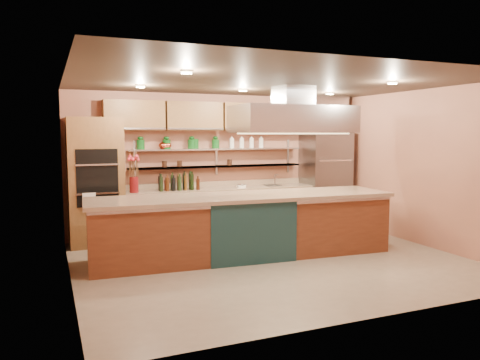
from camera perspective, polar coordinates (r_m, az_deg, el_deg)
name	(u,v)px	position (r m, az deg, el deg)	size (l,w,h in m)	color
floor	(272,261)	(7.55, 3.91, -9.88)	(6.00, 5.00, 0.02)	gray
ceiling	(273,82)	(7.32, 4.06, 11.83)	(6.00, 5.00, 0.02)	black
wall_back	(218,164)	(9.60, -2.68, 2.02)	(6.00, 0.04, 2.80)	#A8694F
wall_front	(377,192)	(5.20, 16.36, -1.37)	(6.00, 0.04, 2.80)	#A8694F
wall_left	(68,181)	(6.55, -20.24, -0.07)	(0.04, 5.00, 2.80)	#A8694F
wall_right	(422,168)	(9.04, 21.27, 1.40)	(0.04, 5.00, 2.80)	#A8694F
oven_stack	(96,182)	(8.77, -17.17, -0.22)	(0.95, 0.64, 2.30)	brown
refrigerator	(325,178)	(10.35, 10.36, 0.26)	(0.95, 0.72, 2.10)	slate
back_counter	(221,211)	(9.41, -2.32, -3.79)	(3.84, 0.64, 0.93)	tan
wall_shelf_lower	(218,166)	(9.46, -2.69, 1.66)	(3.60, 0.26, 0.03)	silver
wall_shelf_upper	(218,149)	(9.44, -2.70, 3.78)	(3.60, 0.26, 0.03)	silver
upper_cabinets	(221,117)	(9.41, -2.33, 7.73)	(4.60, 0.36, 0.55)	brown
range_hood	(293,119)	(7.94, 6.47, 7.35)	(2.00, 1.00, 0.45)	silver
ceiling_downlights	(267,85)	(7.49, 3.37, 11.46)	(4.00, 2.80, 0.02)	#FFE5A5
island	(243,226)	(7.70, 0.42, -5.59)	(4.88, 1.06, 1.02)	brown
flower_vase	(134,185)	(8.84, -12.80, -0.56)	(0.16, 0.16, 0.29)	#620E11
oil_bottle_cluster	(179,183)	(9.02, -7.43, -0.40)	(0.84, 0.24, 0.27)	black
kitchen_scale	(241,185)	(9.44, 0.14, -0.62)	(0.16, 0.12, 0.09)	white
bar_faucet	(275,180)	(9.86, 4.26, 0.05)	(0.03, 0.03, 0.23)	white
copper_kettle	(163,145)	(9.12, -9.35, 4.18)	(0.17, 0.17, 0.14)	#CB492E
green_canister	(195,144)	(9.29, -5.56, 4.40)	(0.16, 0.16, 0.19)	#0F4915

